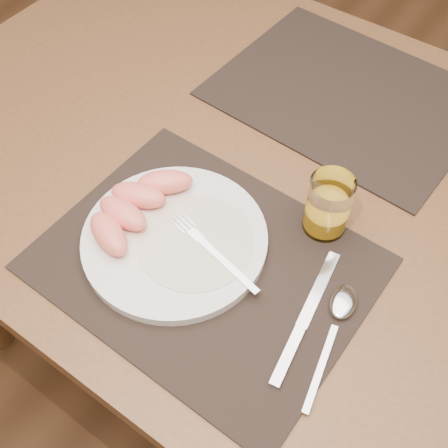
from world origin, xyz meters
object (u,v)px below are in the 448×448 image
at_px(table, 287,205).
at_px(placemat_near, 205,263).
at_px(fork, 207,246).
at_px(knife, 301,327).
at_px(spoon, 340,311).
at_px(plate, 175,239).
at_px(juice_glass, 328,207).
at_px(placemat_far, 347,95).

xyz_separation_m(table, placemat_near, (-0.01, -0.22, 0.09)).
bearing_deg(fork, knife, -7.67).
bearing_deg(spoon, placemat_near, -168.26).
relative_size(plate, fork, 1.55).
bearing_deg(spoon, juice_glass, 127.97).
distance_m(placemat_near, spoon, 0.20).
distance_m(placemat_far, spoon, 0.45).
height_order(table, fork, fork).
relative_size(plate, knife, 1.23).
bearing_deg(plate, spoon, 8.62).
xyz_separation_m(table, plate, (-0.07, -0.22, 0.10)).
bearing_deg(knife, placemat_near, 177.20).
relative_size(table, plate, 5.19).
bearing_deg(juice_glass, table, 145.82).
xyz_separation_m(table, spoon, (0.18, -0.18, 0.09)).
height_order(placemat_far, spoon, spoon).
bearing_deg(placemat_near, table, 87.28).
bearing_deg(placemat_far, plate, -96.44).
distance_m(fork, juice_glass, 0.18).
xyz_separation_m(plate, juice_glass, (0.16, 0.15, 0.04)).
height_order(placemat_near, knife, knife).
relative_size(placemat_near, fork, 2.58).
height_order(placemat_near, placemat_far, same).
bearing_deg(placemat_far, table, -85.44).
height_order(table, placemat_far, placemat_far).
height_order(table, plate, plate).
xyz_separation_m(placemat_near, plate, (-0.06, 0.00, 0.01)).
relative_size(placemat_far, fork, 2.58).
xyz_separation_m(placemat_far, juice_glass, (0.11, -0.28, 0.05)).
distance_m(placemat_far, juice_glass, 0.31).
distance_m(placemat_near, knife, 0.16).
xyz_separation_m(table, knife, (0.15, -0.23, 0.09)).
bearing_deg(spoon, fork, -172.83).
xyz_separation_m(fork, spoon, (0.20, 0.03, -0.01)).
bearing_deg(juice_glass, plate, -136.45).
bearing_deg(placemat_near, plate, 177.57).
distance_m(plate, spoon, 0.25).
xyz_separation_m(table, fork, (-0.02, -0.20, 0.11)).
xyz_separation_m(knife, juice_glass, (-0.06, 0.16, 0.04)).
bearing_deg(spoon, knife, -122.74).
xyz_separation_m(placemat_far, knife, (0.17, -0.45, 0.00)).
relative_size(fork, spoon, 0.91).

